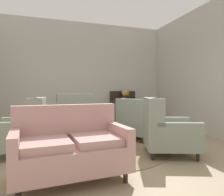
{
  "coord_description": "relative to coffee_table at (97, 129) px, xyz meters",
  "views": [
    {
      "loc": [
        -1.11,
        -3.67,
        1.14
      ],
      "look_at": [
        0.29,
        0.62,
        0.99
      ],
      "focal_mm": 33.41,
      "sensor_mm": 36.0,
      "label": 1
    }
  ],
  "objects": [
    {
      "name": "area_rug",
      "position": [
        0.15,
        0.14,
        -0.42
      ],
      "size": [
        2.64,
        2.64,
        0.01
      ],
      "primitive_type": "cylinder",
      "color": "#847051",
      "rests_on": "ground"
    },
    {
      "name": "wall_back",
      "position": [
        0.15,
        3.04,
        1.27
      ],
      "size": [
        5.94,
        0.08,
        3.39
      ],
      "primitive_type": "cube",
      "color": "#BCB7AD",
      "rests_on": "ground"
    },
    {
      "name": "gramophone",
      "position": [
        1.69,
        2.66,
        0.64
      ],
      "size": [
        0.38,
        0.44,
        0.46
      ],
      "color": "black",
      "rests_on": "sideboard"
    },
    {
      "name": "baseboard_back",
      "position": [
        0.15,
        2.98,
        -0.36
      ],
      "size": [
        5.78,
        0.03,
        0.12
      ],
      "primitive_type": "cube",
      "color": "black",
      "rests_on": "ground"
    },
    {
      "name": "armchair_near_window",
      "position": [
        -0.28,
        1.13,
        0.02
      ],
      "size": [
        0.91,
        0.93,
        1.08
      ],
      "rotation": [
        0.0,
        0.0,
        3.2
      ],
      "color": "gray",
      "rests_on": "ground"
    },
    {
      "name": "armchair_near_sideboard",
      "position": [
        1.14,
        0.65,
        -0.01
      ],
      "size": [
        1.08,
        1.1,
        0.96
      ],
      "rotation": [
        0.0,
        0.0,
        2.0
      ],
      "color": "gray",
      "rests_on": "ground"
    },
    {
      "name": "porcelain_vase",
      "position": [
        -0.02,
        0.03,
        0.26
      ],
      "size": [
        0.15,
        0.15,
        0.36
      ],
      "color": "beige",
      "rests_on": "coffee_table"
    },
    {
      "name": "side_table",
      "position": [
        1.47,
        1.46,
        -0.01
      ],
      "size": [
        0.5,
        0.5,
        0.68
      ],
      "color": "black",
      "rests_on": "ground"
    },
    {
      "name": "armchair_far_left",
      "position": [
        -1.27,
        0.18,
        0.01
      ],
      "size": [
        0.85,
        0.85,
        1.03
      ],
      "rotation": [
        0.0,
        0.0,
        4.64
      ],
      "color": "gray",
      "rests_on": "ground"
    },
    {
      "name": "ground",
      "position": [
        0.15,
        -0.16,
        -0.42
      ],
      "size": [
        8.95,
        8.95,
        0.0
      ],
      "primitive_type": "plane",
      "color": "#9E896B"
    },
    {
      "name": "armchair_foreground_right",
      "position": [
        1.1,
        -0.61,
        0.0
      ],
      "size": [
        1.11,
        1.08,
        1.02
      ],
      "rotation": [
        0.0,
        0.0,
        7.5
      ],
      "color": "gray",
      "rests_on": "ground"
    },
    {
      "name": "coffee_table",
      "position": [
        0.0,
        0.0,
        0.0
      ],
      "size": [
        0.8,
        0.8,
        0.53
      ],
      "color": "black",
      "rests_on": "ground"
    },
    {
      "name": "wall_right",
      "position": [
        3.04,
        0.8,
        1.27
      ],
      "size": [
        0.08,
        4.47,
        3.39
      ],
      "primitive_type": "cube",
      "color": "#BCB7AD",
      "rests_on": "ground"
    },
    {
      "name": "sideboard",
      "position": [
        1.64,
        2.74,
        0.07
      ],
      "size": [
        0.93,
        0.42,
        1.14
      ],
      "color": "black",
      "rests_on": "ground"
    },
    {
      "name": "settee",
      "position": [
        -0.64,
        -1.12,
        -0.02
      ],
      "size": [
        1.48,
        0.91,
        0.95
      ],
      "rotation": [
        0.0,
        0.0,
        0.07
      ],
      "color": "tan",
      "rests_on": "ground"
    }
  ]
}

